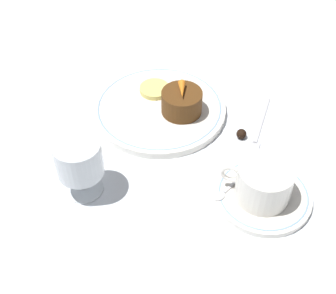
{
  "coord_description": "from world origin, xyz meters",
  "views": [
    {
      "loc": [
        -0.18,
        0.6,
        0.61
      ],
      "look_at": [
        -0.02,
        0.07,
        0.04
      ],
      "focal_mm": 50.0,
      "sensor_mm": 36.0,
      "label": 1
    }
  ],
  "objects_px": {
    "dinner_plate": "(160,108)",
    "fork": "(257,135)",
    "wine_glass": "(79,161)",
    "dessert_cake": "(182,102)",
    "coffee_cup": "(264,182)"
  },
  "relations": [
    {
      "from": "dinner_plate",
      "to": "fork",
      "type": "bearing_deg",
      "value": 176.58
    },
    {
      "from": "wine_glass",
      "to": "fork",
      "type": "xyz_separation_m",
      "value": [
        -0.25,
        -0.21,
        -0.07
      ]
    },
    {
      "from": "wine_glass",
      "to": "dessert_cake",
      "type": "height_order",
      "value": "wine_glass"
    },
    {
      "from": "coffee_cup",
      "to": "fork",
      "type": "relative_size",
      "value": 0.63
    },
    {
      "from": "coffee_cup",
      "to": "dessert_cake",
      "type": "xyz_separation_m",
      "value": [
        0.18,
        -0.15,
        -0.01
      ]
    },
    {
      "from": "wine_glass",
      "to": "dessert_cake",
      "type": "relative_size",
      "value": 1.38
    },
    {
      "from": "fork",
      "to": "dessert_cake",
      "type": "height_order",
      "value": "dessert_cake"
    },
    {
      "from": "dinner_plate",
      "to": "coffee_cup",
      "type": "height_order",
      "value": "coffee_cup"
    },
    {
      "from": "fork",
      "to": "dessert_cake",
      "type": "relative_size",
      "value": 2.38
    },
    {
      "from": "dinner_plate",
      "to": "fork",
      "type": "distance_m",
      "value": 0.19
    },
    {
      "from": "coffee_cup",
      "to": "fork",
      "type": "xyz_separation_m",
      "value": [
        0.03,
        -0.14,
        -0.04
      ]
    },
    {
      "from": "dinner_plate",
      "to": "coffee_cup",
      "type": "relative_size",
      "value": 2.23
    },
    {
      "from": "wine_glass",
      "to": "fork",
      "type": "relative_size",
      "value": 0.58
    },
    {
      "from": "dinner_plate",
      "to": "fork",
      "type": "height_order",
      "value": "dinner_plate"
    },
    {
      "from": "dinner_plate",
      "to": "dessert_cake",
      "type": "height_order",
      "value": "dessert_cake"
    }
  ]
}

